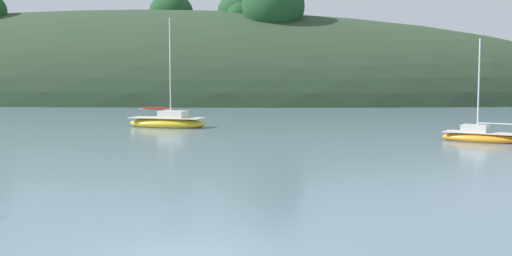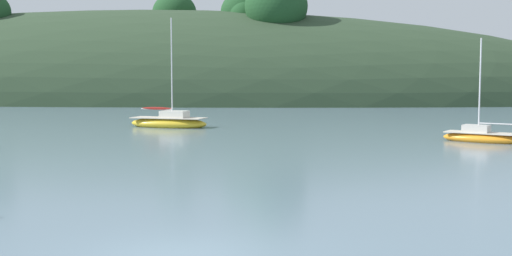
% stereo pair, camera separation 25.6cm
% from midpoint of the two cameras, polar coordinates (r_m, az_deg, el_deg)
% --- Properties ---
extents(far_shoreline_hill, '(150.00, 36.00, 31.23)m').
position_cam_midpoint_polar(far_shoreline_hill, '(98.08, -11.84, 2.45)').
color(far_shoreline_hill, '#2D422B').
rests_on(far_shoreline_hill, ground).
extents(sailboat_navy_dinghy, '(6.53, 3.37, 8.55)m').
position_cam_midpoint_polar(sailboat_navy_dinghy, '(48.72, -8.19, 0.53)').
color(sailboat_navy_dinghy, gold).
rests_on(sailboat_navy_dinghy, ground).
extents(sailboat_white_near, '(4.87, 3.66, 6.36)m').
position_cam_midpoint_polar(sailboat_white_near, '(40.08, 19.54, -0.74)').
color(sailboat_white_near, orange).
rests_on(sailboat_white_near, ground).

